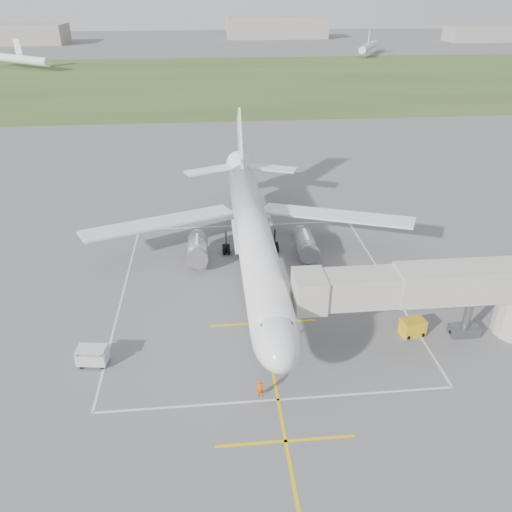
{
  "coord_description": "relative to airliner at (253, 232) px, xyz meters",
  "views": [
    {
      "loc": [
        -4.44,
        -48.21,
        28.08
      ],
      "look_at": [
        -0.15,
        -4.0,
        4.0
      ],
      "focal_mm": 35.0,
      "sensor_mm": 36.0,
      "label": 1
    }
  ],
  "objects": [
    {
      "name": "ground",
      "position": [
        0.0,
        -0.75,
        -4.39
      ],
      "size": [
        700.0,
        700.0,
        0.0
      ],
      "primitive_type": "plane",
      "color": "#59595C",
      "rests_on": "ground"
    },
    {
      "name": "grass_strip",
      "position": [
        0.0,
        129.25,
        -4.38
      ],
      "size": [
        700.0,
        120.0,
        0.02
      ],
      "primitive_type": "cube",
      "color": "#355525",
      "rests_on": "ground"
    },
    {
      "name": "apron_markings",
      "position": [
        0.0,
        -6.57,
        -4.38
      ],
      "size": [
        28.2,
        60.0,
        0.01
      ],
      "color": "yellow",
      "rests_on": "ground"
    },
    {
      "name": "airliner",
      "position": [
        0.0,
        0.0,
        0.0
      ],
      "size": [
        38.93,
        46.75,
        13.52
      ],
      "color": "silver",
      "rests_on": "ground"
    },
    {
      "name": "jet_bridge",
      "position": [
        15.72,
        -14.25,
        0.35
      ],
      "size": [
        23.4,
        5.0,
        7.2
      ],
      "color": "#AAA399",
      "rests_on": "ground"
    },
    {
      "name": "gpu_unit",
      "position": [
        13.3,
        -13.76,
        -3.61
      ],
      "size": [
        2.31,
        1.8,
        1.58
      ],
      "rotation": [
        0.0,
        0.0,
        0.18
      ],
      "color": "gold",
      "rests_on": "ground"
    },
    {
      "name": "baggage_cart",
      "position": [
        -14.91,
        -15.17,
        -3.52
      ],
      "size": [
        2.61,
        1.77,
        1.7
      ],
      "rotation": [
        0.0,
        0.0,
        -0.13
      ],
      "color": "silver",
      "rests_on": "ground"
    },
    {
      "name": "ramp_worker_nose",
      "position": [
        -1.33,
        -20.27,
        -3.58
      ],
      "size": [
        0.6,
        0.4,
        1.62
      ],
      "primitive_type": "imported",
      "rotation": [
        0.0,
        0.0,
        -0.02
      ],
      "color": "#DE5107",
      "rests_on": "ground"
    },
    {
      "name": "ramp_worker_wing",
      "position": [
        -6.77,
        0.33,
        -3.56
      ],
      "size": [
        1.03,
        1.01,
        1.67
      ],
      "primitive_type": "imported",
      "rotation": [
        0.0,
        0.0,
        2.43
      ],
      "color": "#E76307",
      "rests_on": "ground"
    },
    {
      "name": "distant_hangars",
      "position": [
        -16.15,
        264.44,
        0.78
      ],
      "size": [
        345.0,
        49.0,
        12.0
      ],
      "color": "gray",
      "rests_on": "ground"
    },
    {
      "name": "distant_aircraft",
      "position": [
        -1.55,
        177.09,
        -0.8
      ],
      "size": [
        167.74,
        57.29,
        8.85
      ],
      "color": "silver",
      "rests_on": "ground"
    }
  ]
}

